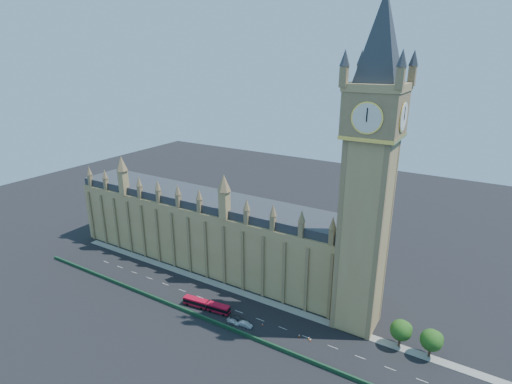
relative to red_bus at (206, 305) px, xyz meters
The scene contains 15 objects.
ground 7.40m from the red_bus, 35.60° to the left, with size 400.00×400.00×0.00m, color black.
palace_westminster 34.72m from the red_bus, 126.07° to the left, with size 120.00×20.00×28.00m.
elizabeth_tower 71.24m from the red_bus, 22.54° to the left, with size 20.59×20.59×105.00m.
bridge_parapet 7.64m from the red_bus, 39.02° to the right, with size 160.00×0.60×1.20m, color #1E4C2D.
kerb_north 15.00m from the red_bus, 66.75° to the left, with size 160.00×3.00×0.16m, color gray.
tree_east_near 60.00m from the red_bus, 13.83° to the left, with size 6.00×6.00×8.50m.
tree_east_far 67.78m from the red_bus, 12.21° to the left, with size 6.00×6.00×8.50m.
red_bus is the anchor object (origin of this frame).
car_grey 12.67m from the red_bus, ahead, with size 1.84×4.56×1.55m, color #3C3E43.
car_silver 15.78m from the red_bus, ahead, with size 1.52×4.35×1.43m, color #B4B8BC.
car_white 12.05m from the red_bus, ahead, with size 1.78×4.38×1.27m, color silver.
cone_a 34.93m from the red_bus, ahead, with size 0.55×0.55×0.77m.
cone_b 20.05m from the red_bus, ahead, with size 0.52×0.52×0.65m.
cone_c 32.03m from the red_bus, ahead, with size 0.62×0.62×0.77m.
cone_d 35.56m from the red_bus, ahead, with size 0.52×0.52×0.70m.
Camera 1 is at (65.46, -90.97, 78.21)m, focal length 28.00 mm.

